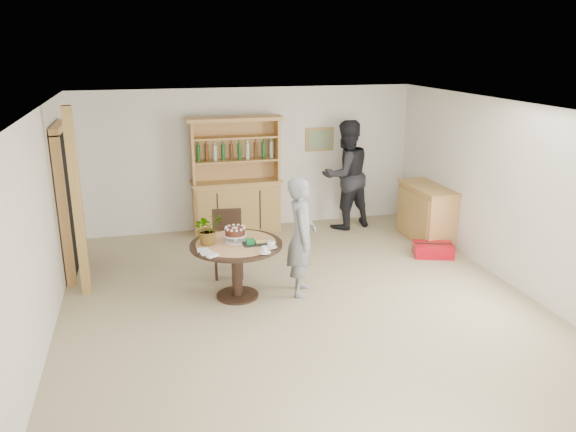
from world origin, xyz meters
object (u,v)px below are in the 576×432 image
(hutch, at_px, (236,194))
(red_suitcase, at_px, (433,250))
(teen_boy, at_px, (301,236))
(adult_person, at_px, (346,175))
(dining_table, at_px, (236,254))
(dining_chair, at_px, (228,238))
(sideboard, at_px, (426,213))

(hutch, height_order, red_suitcase, hutch)
(teen_boy, distance_m, adult_person, 2.97)
(dining_table, height_order, dining_chair, dining_chair)
(dining_table, xyz_separation_m, adult_person, (2.40, 2.43, 0.37))
(sideboard, relative_size, teen_boy, 0.78)
(sideboard, distance_m, adult_person, 1.57)
(sideboard, xyz_separation_m, dining_chair, (-3.48, -0.60, 0.06))
(dining_chair, relative_size, adult_person, 0.48)
(dining_chair, bearing_deg, teen_boy, -40.97)
(dining_chair, height_order, adult_person, adult_person)
(dining_table, xyz_separation_m, teen_boy, (0.85, -0.10, 0.20))
(red_suitcase, bearing_deg, dining_table, -149.17)
(dining_chair, bearing_deg, adult_person, 40.74)
(sideboard, distance_m, red_suitcase, 0.86)
(dining_table, relative_size, dining_chair, 1.27)
(teen_boy, bearing_deg, sideboard, -44.70)
(teen_boy, distance_m, red_suitcase, 2.62)
(teen_boy, bearing_deg, dining_table, 98.51)
(sideboard, bearing_deg, teen_boy, -149.93)
(hutch, bearing_deg, dining_chair, -103.48)
(hutch, relative_size, red_suitcase, 2.93)
(teen_boy, bearing_deg, dining_chair, 57.36)
(sideboard, bearing_deg, hutch, 157.79)
(hutch, height_order, sideboard, hutch)
(sideboard, height_order, dining_chair, dining_chair)
(dining_chair, relative_size, teen_boy, 0.59)
(hutch, bearing_deg, sideboard, -22.21)
(sideboard, height_order, red_suitcase, sideboard)
(dining_chair, xyz_separation_m, teen_boy, (0.84, -0.93, 0.27))
(sideboard, distance_m, dining_chair, 3.53)
(hutch, distance_m, adult_person, 1.98)
(teen_boy, height_order, adult_person, adult_person)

